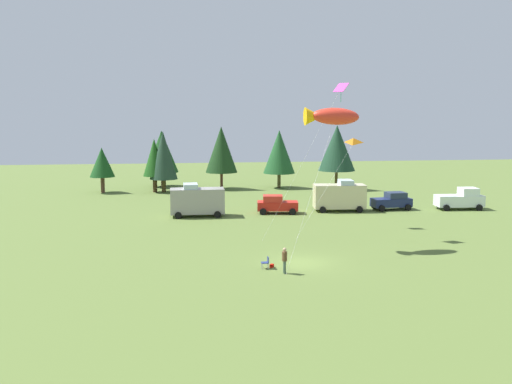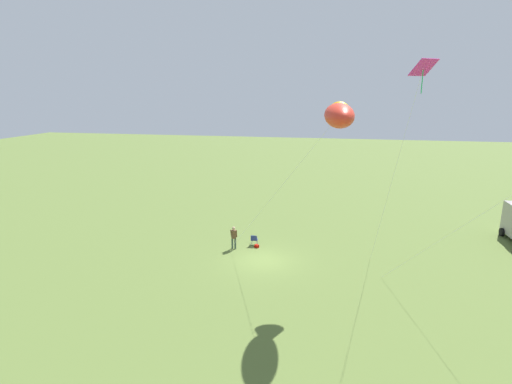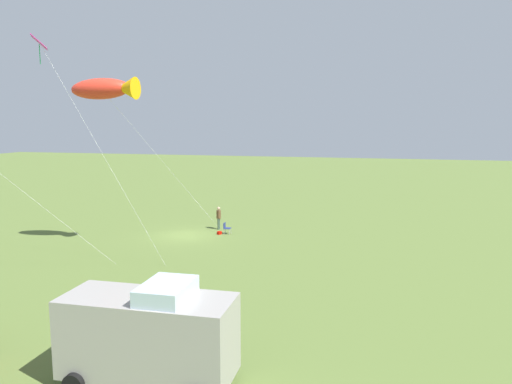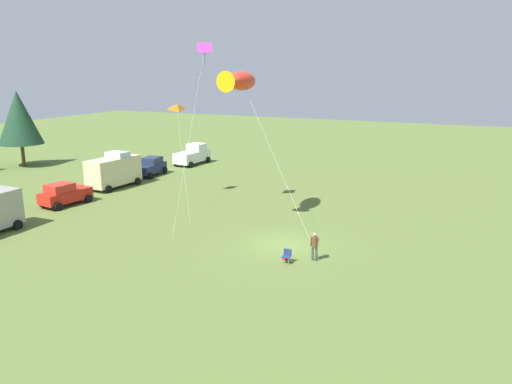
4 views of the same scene
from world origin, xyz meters
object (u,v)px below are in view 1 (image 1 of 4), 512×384
(person_kite_flyer, at_px, (285,258))
(car_navy_hatch, at_px, (392,201))
(car_red_sedan, at_px, (276,204))
(van_camper_beige, at_px, (340,196))
(kite_large_fish, at_px, (330,116))
(folding_chair, at_px, (266,262))
(van_motorhome_grey, at_px, (197,200))
(truck_white_pickup, at_px, (461,199))
(backpack_on_grass, at_px, (272,266))
(kite_diamond_rainbow, at_px, (339,92))
(kite_delta_orange, at_px, (353,141))

(person_kite_flyer, xyz_separation_m, car_navy_hatch, (15.90, 23.51, -0.07))
(car_red_sedan, relative_size, van_camper_beige, 0.79)
(van_camper_beige, xyz_separation_m, kite_large_fish, (-5.25, -16.06, 8.59))
(folding_chair, bearing_deg, van_motorhome_grey, -80.02)
(folding_chair, bearing_deg, truck_white_pickup, -139.89)
(van_motorhome_grey, relative_size, car_navy_hatch, 1.25)
(backpack_on_grass, relative_size, car_navy_hatch, 0.07)
(kite_diamond_rainbow, bearing_deg, backpack_on_grass, -126.84)
(van_motorhome_grey, height_order, kite_large_fish, kite_large_fish)
(backpack_on_grass, bearing_deg, van_motorhome_grey, 102.54)
(van_camper_beige, height_order, kite_large_fish, kite_large_fish)
(van_camper_beige, bearing_deg, folding_chair, -112.50)
(backpack_on_grass, distance_m, car_red_sedan, 21.48)
(car_red_sedan, height_order, truck_white_pickup, truck_white_pickup)
(person_kite_flyer, relative_size, folding_chair, 2.12)
(backpack_on_grass, xyz_separation_m, van_camper_beige, (10.61, 21.71, 1.53))
(person_kite_flyer, height_order, kite_delta_orange, kite_delta_orange)
(folding_chair, relative_size, van_camper_beige, 0.15)
(kite_diamond_rainbow, bearing_deg, person_kite_flyer, -120.28)
(car_red_sedan, height_order, kite_large_fish, kite_large_fish)
(kite_delta_orange, bearing_deg, car_navy_hatch, 50.24)
(person_kite_flyer, bearing_deg, kite_delta_orange, -123.44)
(backpack_on_grass, bearing_deg, kite_diamond_rainbow, 53.16)
(kite_large_fish, height_order, kite_diamond_rainbow, kite_diamond_rainbow)
(van_camper_beige, height_order, kite_diamond_rainbow, kite_diamond_rainbow)
(car_navy_hatch, bearing_deg, kite_delta_orange, -135.26)
(car_red_sedan, bearing_deg, kite_delta_orange, 135.10)
(car_red_sedan, distance_m, truck_white_pickup, 20.22)
(person_kite_flyer, distance_m, kite_delta_orange, 18.92)
(van_motorhome_grey, xyz_separation_m, car_navy_hatch, (21.03, 1.46, -0.69))
(van_camper_beige, bearing_deg, van_motorhome_grey, -170.92)
(person_kite_flyer, distance_m, kite_diamond_rainbow, 16.94)
(person_kite_flyer, height_order, van_camper_beige, van_camper_beige)
(person_kite_flyer, relative_size, backpack_on_grass, 5.44)
(folding_chair, distance_m, backpack_on_grass, 0.64)
(backpack_on_grass, xyz_separation_m, truck_white_pickup, (23.94, 21.17, 0.99))
(backpack_on_grass, xyz_separation_m, car_red_sedan, (3.72, 21.13, 0.84))
(car_navy_hatch, height_order, kite_diamond_rainbow, kite_diamond_rainbow)
(folding_chair, xyz_separation_m, van_motorhome_grey, (-4.11, 20.69, 1.16))
(car_red_sedan, distance_m, kite_delta_orange, 11.85)
(van_camper_beige, distance_m, kite_large_fish, 18.96)
(van_motorhome_grey, bearing_deg, kite_large_fish, 122.82)
(kite_diamond_rainbow, relative_size, kite_delta_orange, 1.55)
(car_red_sedan, bearing_deg, folding_chair, 86.63)
(folding_chair, height_order, van_camper_beige, van_camper_beige)
(truck_white_pickup, bearing_deg, kite_delta_orange, -149.05)
(kite_large_fish, relative_size, kite_delta_orange, 1.32)
(folding_chair, xyz_separation_m, car_red_sedan, (4.16, 21.42, 0.46))
(backpack_on_grass, height_order, car_red_sedan, car_red_sedan)
(van_camper_beige, height_order, kite_delta_orange, kite_delta_orange)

